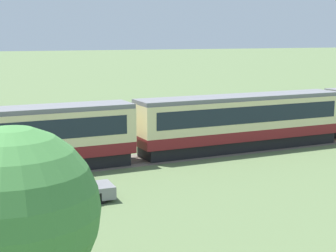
{
  "coord_description": "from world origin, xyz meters",
  "views": [
    {
      "loc": [
        -34.85,
        -32.73,
        8.79
      ],
      "look_at": [
        -18.26,
        2.61,
        2.0
      ],
      "focal_mm": 55.0,
      "sensor_mm": 36.0,
      "label": 1
    }
  ],
  "objects": [
    {
      "name": "passenger_train",
      "position": [
        -12.36,
        0.92,
        2.38
      ],
      "size": [
        90.55,
        3.07,
        4.3
      ],
      "color": "maroon",
      "rests_on": "ground_plane"
    },
    {
      "name": "railway_track",
      "position": [
        -10.83,
        0.92,
        0.01
      ],
      "size": [
        166.42,
        3.6,
        0.04
      ],
      "color": "#665B51",
      "rests_on": "ground_plane"
    },
    {
      "name": "parked_car_grey",
      "position": [
        -28.2,
        -6.55,
        0.65
      ],
      "size": [
        4.38,
        1.98,
        1.38
      ],
      "rotation": [
        0.0,
        0.0,
        -0.05
      ],
      "color": "gray",
      "rests_on": "ground_plane"
    },
    {
      "name": "yard_tree_2",
      "position": [
        -33.04,
        -19.34,
        4.24
      ],
      "size": [
        4.59,
        4.59,
        6.55
      ],
      "color": "brown",
      "rests_on": "ground_plane"
    }
  ]
}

